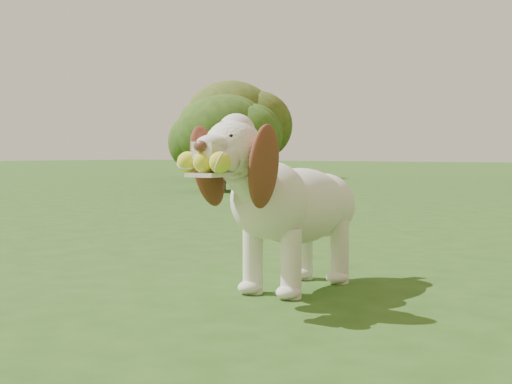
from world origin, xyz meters
The scene contains 5 objects.
ground centered at (0.00, 0.00, 0.00)m, with size 80.00×80.00×0.00m, color #254814.
dog centered at (0.33, 0.54, 0.38)m, with size 0.38×1.08×0.71m.
shrub_a centered at (-4.57, 6.42, 0.83)m, with size 1.36×1.36×1.41m.
shrub_g centered at (-7.90, 11.09, 1.29)m, with size 2.12×2.12×2.20m.
shrub_e centered at (-6.56, 9.19, 1.00)m, with size 1.64×1.64×1.70m.
Camera 1 is at (1.89, -1.90, 0.57)m, focal length 50.00 mm.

